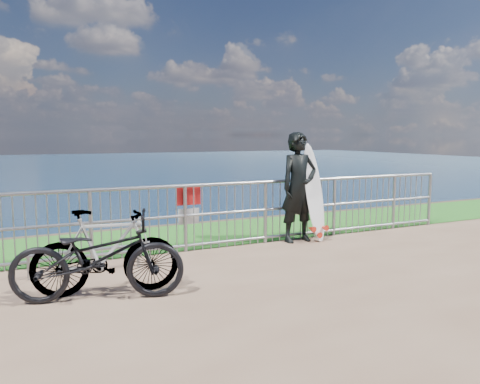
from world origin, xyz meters
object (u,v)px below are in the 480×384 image
bicycle_far (106,252)px  surfer (299,187)px  bicycle_near (98,257)px  surfboard (314,196)px

bicycle_far → surfer: bearing=-58.6°
bicycle_near → bicycle_far: bicycle_far is taller
bicycle_near → surfer: bearing=-52.0°
bicycle_near → bicycle_far: size_ratio=1.13×
surfboard → bicycle_near: size_ratio=0.91×
bicycle_near → bicycle_far: (0.12, 0.18, 0.01)m
surfer → surfboard: 0.35m
bicycle_far → bicycle_near: bearing=156.1°
surfer → bicycle_near: surfer is taller
surfer → bicycle_near: bearing=-159.1°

